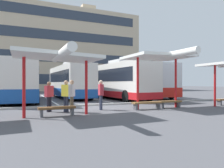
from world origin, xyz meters
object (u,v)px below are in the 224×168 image
coach_bus_3 (113,81)px  waiting_passenger_0 (66,94)px  bench_2 (147,104)px  bench_1 (57,109)px  waiting_shelter_1 (58,58)px  waiting_shelter_2 (160,58)px  coach_bus_1 (24,82)px  coach_bus_2 (70,82)px  waiting_passenger_2 (72,94)px  waiting_passenger_1 (49,94)px  waiting_passenger_3 (101,93)px  coach_bus_4 (142,81)px  bench_3 (170,103)px

coach_bus_3 → waiting_passenger_0: size_ratio=7.29×
bench_2 → bench_1: bearing=-174.5°
waiting_shelter_1 → waiting_passenger_0: size_ratio=2.70×
bench_1 → waiting_shelter_2: (6.24, 0.42, 2.78)m
coach_bus_1 → waiting_shelter_1: (1.32, -10.21, 1.08)m
waiting_passenger_0 → coach_bus_3: bearing=52.4°
coach_bus_2 → bench_2: (2.20, -11.28, -1.36)m
bench_2 → waiting_passenger_2: size_ratio=1.08×
waiting_passenger_2 → coach_bus_3: bearing=54.3°
waiting_passenger_1 → waiting_passenger_2: 1.32m
waiting_shelter_1 → waiting_passenger_0: bearing=65.7°
coach_bus_3 → waiting_passenger_3: bearing=-118.2°
coach_bus_1 → coach_bus_4: size_ratio=0.95×
waiting_shelter_1 → bench_2: 5.91m
waiting_passenger_3 → coach_bus_4: bearing=47.8°
waiting_shelter_2 → bench_2: waiting_shelter_2 is taller
coach_bus_1 → bench_1: size_ratio=6.64×
bench_1 → waiting_passenger_2: 1.51m
waiting_shelter_1 → waiting_passenger_2: bearing=52.6°
coach_bus_4 → coach_bus_3: bearing=-163.3°
bench_2 → waiting_shelter_1: bearing=-172.1°
coach_bus_2 → waiting_shelter_2: size_ratio=2.15×
coach_bus_4 → coach_bus_2: bearing=174.9°
bench_1 → waiting_passenger_2: (0.92, 0.98, 0.67)m
bench_1 → waiting_passenger_1: bearing=95.0°
bench_1 → waiting_shelter_1: bearing=-90.0°
coach_bus_4 → bench_1: (-11.49, -11.05, -1.43)m
waiting_shelter_1 → bench_1: bearing=90.0°
coach_bus_2 → bench_3: (4.00, -11.18, -1.37)m
bench_2 → waiting_passenger_3: bearing=162.0°
coach_bus_1 → waiting_shelter_1: coach_bus_1 is taller
waiting_passenger_2 → waiting_passenger_3: 1.84m
bench_2 → bench_3: (1.80, 0.09, -0.01)m
waiting_passenger_0 → waiting_passenger_1: (-0.83, 0.47, -0.05)m
bench_3 → waiting_passenger_0: (-6.47, 0.66, 0.67)m
bench_1 → waiting_passenger_2: bearing=46.9°
waiting_shelter_2 → bench_2: (-0.90, 0.09, -2.77)m
coach_bus_4 → waiting_shelter_2: (-5.25, -10.62, 1.35)m
coach_bus_1 → coach_bus_4: bearing=4.7°
coach_bus_2 → waiting_passenger_0: bearing=-103.2°
waiting_shelter_1 → coach_bus_4: bearing=44.4°
waiting_passenger_3 → coach_bus_3: bearing=61.8°
bench_3 → waiting_passenger_2: bearing=176.5°
waiting_shelter_2 → waiting_passenger_2: size_ratio=2.74×
coach_bus_2 → waiting_shelter_2: (3.10, -11.37, 1.41)m
coach_bus_1 → coach_bus_4: 12.86m
waiting_shelter_2 → waiting_passenger_0: waiting_shelter_2 is taller
bench_3 → waiting_passenger_3: (-4.42, 0.76, 0.68)m
waiting_shelter_1 → waiting_passenger_3: 3.60m
coach_bus_2 → waiting_passenger_3: 10.46m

